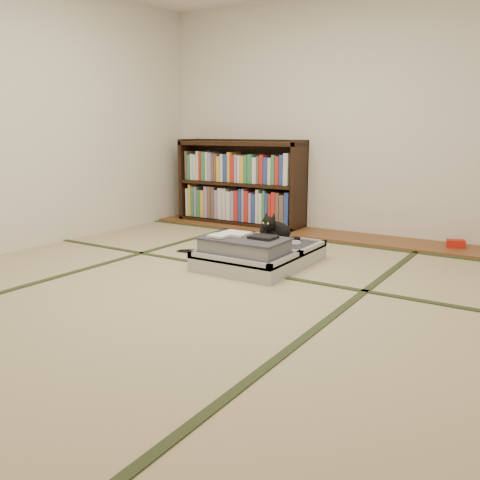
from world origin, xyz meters
The scene contains 10 objects.
floor centered at (0.00, 0.00, 0.00)m, with size 4.50×4.50×0.00m, color #C9B286.
wood_strip centered at (0.00, 2.00, 0.01)m, with size 4.00×0.50×0.02m, color brown.
red_item centered at (1.27, 2.03, 0.06)m, with size 0.15×0.09×0.07m, color red.
room_shell centered at (0.00, 0.00, 1.46)m, with size 4.50×4.50×4.50m.
tatami_borders centered at (0.00, 0.49, 0.00)m, with size 4.00×4.50×0.01m.
bookcase centered at (-1.05, 2.07, 0.45)m, with size 1.51×0.34×0.97m.
suitcase centered at (0.06, 0.59, 0.10)m, with size 0.72×0.96×0.28m.
cat centered at (0.04, 0.88, 0.23)m, with size 0.32×0.32×0.26m.
cable_coil centered at (0.22, 0.92, 0.15)m, with size 0.10×0.10×0.02m.
hanger centered at (-0.58, 0.68, 0.01)m, with size 0.41×0.21×0.01m.
Camera 1 is at (2.03, -2.75, 1.03)m, focal length 38.00 mm.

